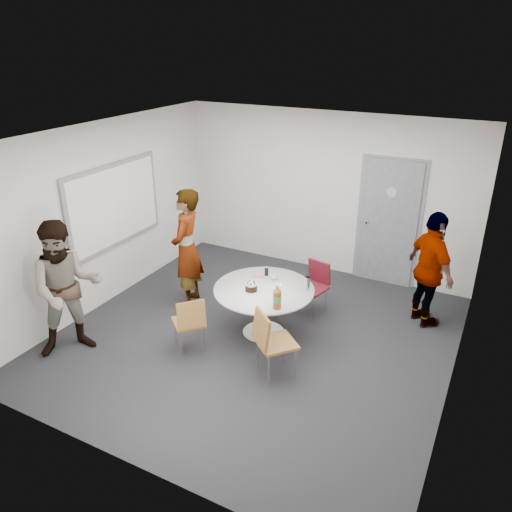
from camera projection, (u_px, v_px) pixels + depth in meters
The scene contains 15 objects.
floor at pixel (255, 337), 6.81m from camera, with size 5.00×5.00×0.00m, color black.
ceiling at pixel (255, 138), 5.70m from camera, with size 5.00×5.00×0.00m, color silver.
wall_back at pixel (325, 194), 8.28m from camera, with size 5.00×5.00×0.00m, color silver.
wall_left at pixel (104, 215), 7.31m from camera, with size 5.00×5.00×0.00m, color silver.
wall_right at pixel (467, 289), 5.20m from camera, with size 5.00×5.00×0.00m, color silver.
wall_front at pixel (119, 348), 4.23m from camera, with size 5.00×5.00×0.00m, color silver.
door at pixel (388, 223), 7.94m from camera, with size 1.02×0.17×2.12m.
whiteboard at pixel (115, 205), 7.41m from camera, with size 0.04×1.90×1.25m.
table at pixel (265, 295), 6.63m from camera, with size 1.34×1.34×1.01m.
chair_near_left at pixel (190, 320), 6.29m from camera, with size 0.55×0.55×0.79m.
chair_near_right at pixel (270, 338), 5.82m from camera, with size 0.61×0.61×0.88m.
chair_far at pixel (315, 282), 7.25m from camera, with size 0.45×0.48×0.79m.
person_main at pixel (187, 249), 7.30m from camera, with size 0.66×0.43×1.81m, color #A5C6EA.
person_left at pixel (67, 289), 6.19m from camera, with size 0.87×0.68×1.78m, color white.
person_right at pixel (430, 270), 6.81m from camera, with size 0.98×0.41×1.67m, color black.
Camera 1 is at (2.66, -5.11, 3.80)m, focal length 35.00 mm.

